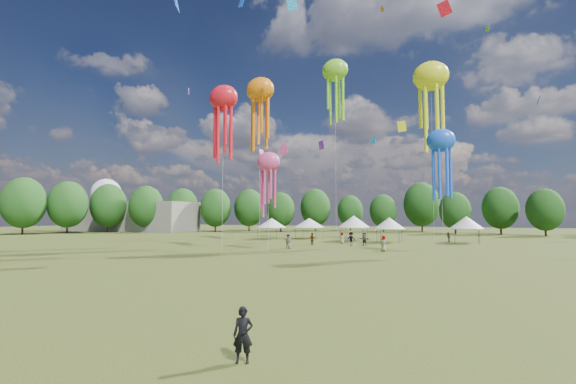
% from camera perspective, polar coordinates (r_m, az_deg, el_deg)
% --- Properties ---
extents(ground, '(300.00, 300.00, 0.00)m').
position_cam_1_polar(ground, '(18.24, -24.82, -16.45)').
color(ground, '#384416').
rests_on(ground, ground).
extents(observer_main, '(0.67, 0.56, 1.58)m').
position_cam_1_polar(observer_main, '(11.89, -6.60, -20.07)').
color(observer_main, black).
rests_on(observer_main, ground).
extents(spectator_near, '(1.07, 0.94, 1.86)m').
position_cam_1_polar(spectator_near, '(50.19, 0.02, -7.27)').
color(spectator_near, gray).
rests_on(spectator_near, ground).
extents(spectators_far, '(19.35, 21.48, 1.93)m').
position_cam_1_polar(spectators_far, '(56.69, 10.89, -6.82)').
color(spectators_far, gray).
rests_on(spectators_far, ground).
extents(festival_tents, '(37.59, 10.60, 4.28)m').
position_cam_1_polar(festival_tents, '(67.31, 8.96, -4.45)').
color(festival_tents, '#47474C').
rests_on(festival_tents, ground).
extents(show_kites, '(31.14, 26.05, 29.57)m').
position_cam_1_polar(show_kites, '(59.84, 7.72, 12.81)').
color(show_kites, red).
rests_on(show_kites, ground).
extents(small_kites, '(74.13, 59.90, 45.46)m').
position_cam_1_polar(small_kites, '(59.87, 10.78, 21.11)').
color(small_kites, red).
rests_on(small_kites, ground).
extents(treeline, '(201.57, 95.24, 13.43)m').
position_cam_1_polar(treeline, '(76.43, 10.36, -1.73)').
color(treeline, '#38281C').
rests_on(treeline, ground).
extents(hangar, '(40.00, 12.00, 8.00)m').
position_cam_1_polar(hangar, '(119.57, -22.23, -3.39)').
color(hangar, gray).
rests_on(hangar, ground).
extents(radome, '(9.00, 9.00, 16.00)m').
position_cam_1_polar(radome, '(135.48, -25.11, -0.77)').
color(radome, white).
rests_on(radome, ground).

